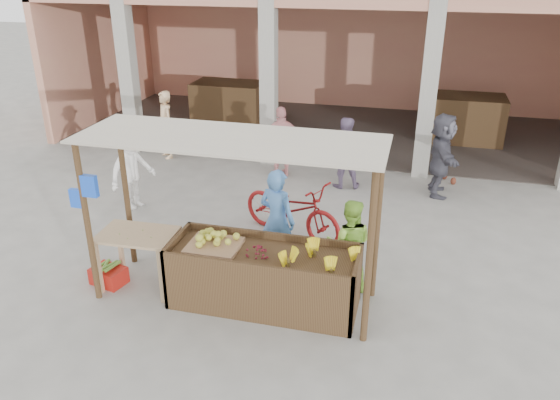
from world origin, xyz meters
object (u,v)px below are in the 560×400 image
(side_table, at_px, (138,242))
(vendor_blue, at_px, (277,217))
(motorcycle, at_px, (292,207))
(fruit_stall, at_px, (264,279))
(red_crate, at_px, (109,276))
(vendor_green, at_px, (349,242))

(side_table, xyz_separation_m, vendor_blue, (1.81, 1.02, 0.14))
(motorcycle, bearing_deg, fruit_stall, -153.44)
(red_crate, distance_m, vendor_blue, 2.67)
(red_crate, bearing_deg, vendor_green, 26.23)
(side_table, bearing_deg, vendor_green, 12.17)
(side_table, relative_size, motorcycle, 0.53)
(red_crate, relative_size, vendor_green, 0.33)
(vendor_blue, bearing_deg, vendor_green, -175.03)
(motorcycle, bearing_deg, vendor_blue, -154.80)
(side_table, relative_size, red_crate, 2.27)
(vendor_blue, relative_size, vendor_green, 1.20)
(side_table, xyz_separation_m, vendor_green, (2.95, 0.76, 0.00))
(fruit_stall, bearing_deg, vendor_green, 34.77)
(fruit_stall, bearing_deg, red_crate, -178.12)
(motorcycle, bearing_deg, vendor_green, -115.48)
(vendor_blue, xyz_separation_m, vendor_green, (1.14, -0.26, -0.14))
(red_crate, xyz_separation_m, vendor_green, (3.47, 0.82, 0.61))
(red_crate, xyz_separation_m, vendor_blue, (2.32, 1.08, 0.75))
(red_crate, bearing_deg, motorcycle, 56.38)
(side_table, distance_m, vendor_blue, 2.08)
(vendor_blue, bearing_deg, red_crate, 42.95)
(side_table, height_order, vendor_blue, vendor_blue)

